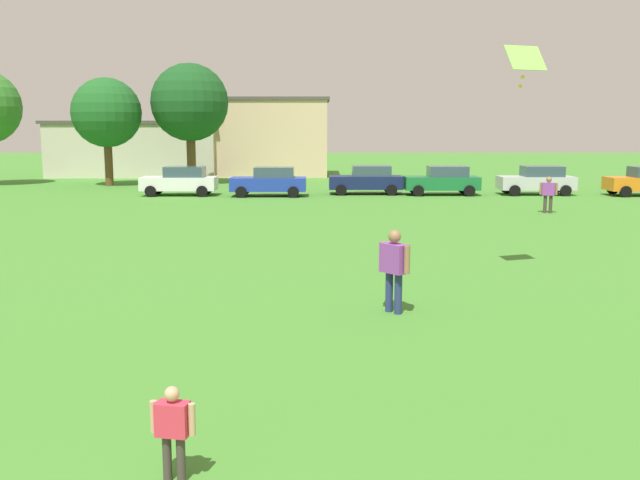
{
  "coord_description": "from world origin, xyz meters",
  "views": [
    {
      "loc": [
        2.87,
        -3.36,
        3.86
      ],
      "look_at": [
        2.84,
        9.56,
        1.81
      ],
      "focal_mm": 39.68,
      "sensor_mm": 36.0,
      "label": 1
    }
  ],
  "objects_px": {
    "kite": "(527,61)",
    "adult_bystander": "(396,264)",
    "parked_car_white_0": "(182,181)",
    "tree_far_right": "(191,103)",
    "parked_car_green_3": "(444,180)",
    "parked_car_blue_1": "(271,181)",
    "bystander_near_trees": "(550,192)",
    "parked_car_navy_2": "(368,180)",
    "parked_car_silver_4": "(539,180)",
    "child_kite_flyer": "(174,425)",
    "tree_center": "(108,113)"
  },
  "relations": [
    {
      "from": "parked_car_green_3",
      "to": "parked_car_white_0",
      "type": "bearing_deg",
      "value": 1.19
    },
    {
      "from": "parked_car_green_3",
      "to": "tree_far_right",
      "type": "height_order",
      "value": "tree_far_right"
    },
    {
      "from": "parked_car_silver_4",
      "to": "tree_far_right",
      "type": "height_order",
      "value": "tree_far_right"
    },
    {
      "from": "kite",
      "to": "adult_bystander",
      "type": "bearing_deg",
      "value": -135.04
    },
    {
      "from": "parked_car_silver_4",
      "to": "tree_center",
      "type": "xyz_separation_m",
      "value": [
        -27.01,
        6.54,
        4.01
      ]
    },
    {
      "from": "bystander_near_trees",
      "to": "parked_car_green_3",
      "type": "bearing_deg",
      "value": 129.84
    },
    {
      "from": "parked_car_blue_1",
      "to": "parked_car_silver_4",
      "type": "xyz_separation_m",
      "value": [
        15.61,
        0.93,
        0.0
      ]
    },
    {
      "from": "kite",
      "to": "parked_car_silver_4",
      "type": "xyz_separation_m",
      "value": [
        7.61,
        23.26,
        -4.66
      ]
    },
    {
      "from": "child_kite_flyer",
      "to": "parked_car_green_3",
      "type": "bearing_deg",
      "value": 86.0
    },
    {
      "from": "kite",
      "to": "parked_car_blue_1",
      "type": "height_order",
      "value": "kite"
    },
    {
      "from": "kite",
      "to": "tree_far_right",
      "type": "distance_m",
      "value": 34.23
    },
    {
      "from": "kite",
      "to": "parked_car_white_0",
      "type": "height_order",
      "value": "kite"
    },
    {
      "from": "kite",
      "to": "parked_car_navy_2",
      "type": "xyz_separation_m",
      "value": [
        -2.34,
        23.64,
        -4.66
      ]
    },
    {
      "from": "adult_bystander",
      "to": "parked_car_silver_4",
      "type": "bearing_deg",
      "value": -63.57
    },
    {
      "from": "parked_car_navy_2",
      "to": "adult_bystander",
      "type": "bearing_deg",
      "value": 87.43
    },
    {
      "from": "parked_car_navy_2",
      "to": "parked_car_silver_4",
      "type": "distance_m",
      "value": 9.96
    },
    {
      "from": "tree_far_right",
      "to": "parked_car_green_3",
      "type": "bearing_deg",
      "value": -26.57
    },
    {
      "from": "tree_far_right",
      "to": "child_kite_flyer",
      "type": "bearing_deg",
      "value": -80.1
    },
    {
      "from": "kite",
      "to": "tree_far_right",
      "type": "relative_size",
      "value": 0.13
    },
    {
      "from": "child_kite_flyer",
      "to": "bystander_near_trees",
      "type": "distance_m",
      "value": 27.75
    },
    {
      "from": "kite",
      "to": "tree_center",
      "type": "distance_m",
      "value": 35.57
    },
    {
      "from": "parked_car_white_0",
      "to": "parked_car_silver_4",
      "type": "distance_m",
      "value": 20.81
    },
    {
      "from": "adult_bystander",
      "to": "tree_center",
      "type": "bearing_deg",
      "value": -15.56
    },
    {
      "from": "bystander_near_trees",
      "to": "parked_car_blue_1",
      "type": "relative_size",
      "value": 0.39
    },
    {
      "from": "parked_car_green_3",
      "to": "parked_car_navy_2",
      "type": "bearing_deg",
      "value": -6.38
    },
    {
      "from": "kite",
      "to": "parked_car_silver_4",
      "type": "height_order",
      "value": "kite"
    },
    {
      "from": "kite",
      "to": "child_kite_flyer",
      "type": "bearing_deg",
      "value": -121.96
    },
    {
      "from": "parked_car_blue_1",
      "to": "parked_car_silver_4",
      "type": "height_order",
      "value": "same"
    },
    {
      "from": "parked_car_white_0",
      "to": "tree_far_right",
      "type": "relative_size",
      "value": 0.52
    },
    {
      "from": "parked_car_white_0",
      "to": "tree_center",
      "type": "bearing_deg",
      "value": -48.37
    },
    {
      "from": "child_kite_flyer",
      "to": "tree_center",
      "type": "distance_m",
      "value": 42.73
    },
    {
      "from": "adult_bystander",
      "to": "bystander_near_trees",
      "type": "relative_size",
      "value": 1.06
    },
    {
      "from": "adult_bystander",
      "to": "parked_car_navy_2",
      "type": "relative_size",
      "value": 0.41
    },
    {
      "from": "parked_car_green_3",
      "to": "tree_center",
      "type": "xyz_separation_m",
      "value": [
        -21.46,
        6.66,
        4.01
      ]
    },
    {
      "from": "parked_car_white_0",
      "to": "parked_car_green_3",
      "type": "height_order",
      "value": "same"
    },
    {
      "from": "kite",
      "to": "tree_center",
      "type": "bearing_deg",
      "value": 123.06
    },
    {
      "from": "adult_bystander",
      "to": "parked_car_blue_1",
      "type": "height_order",
      "value": "adult_bystander"
    },
    {
      "from": "parked_car_navy_2",
      "to": "tree_center",
      "type": "xyz_separation_m",
      "value": [
        -17.05,
        6.17,
        4.01
      ]
    },
    {
      "from": "child_kite_flyer",
      "to": "kite",
      "type": "xyz_separation_m",
      "value": [
        6.73,
        10.79,
        4.87
      ]
    },
    {
      "from": "adult_bystander",
      "to": "bystander_near_trees",
      "type": "bearing_deg",
      "value": -67.62
    },
    {
      "from": "parked_car_navy_2",
      "to": "tree_far_right",
      "type": "xyz_separation_m",
      "value": [
        -11.72,
        7.57,
        4.73
      ]
    },
    {
      "from": "parked_car_blue_1",
      "to": "bystander_near_trees",
      "type": "bearing_deg",
      "value": 148.61
    },
    {
      "from": "parked_car_silver_4",
      "to": "tree_center",
      "type": "bearing_deg",
      "value": -13.61
    },
    {
      "from": "kite",
      "to": "parked_car_silver_4",
      "type": "distance_m",
      "value": 24.92
    },
    {
      "from": "child_kite_flyer",
      "to": "kite",
      "type": "height_order",
      "value": "kite"
    },
    {
      "from": "bystander_near_trees",
      "to": "tree_center",
      "type": "height_order",
      "value": "tree_center"
    },
    {
      "from": "bystander_near_trees",
      "to": "parked_car_navy_2",
      "type": "relative_size",
      "value": 0.39
    },
    {
      "from": "bystander_near_trees",
      "to": "parked_car_silver_4",
      "type": "height_order",
      "value": "parked_car_silver_4"
    },
    {
      "from": "adult_bystander",
      "to": "parked_car_white_0",
      "type": "bearing_deg",
      "value": -20.89
    },
    {
      "from": "tree_far_right",
      "to": "bystander_near_trees",
      "type": "bearing_deg",
      "value": -41.23
    }
  ]
}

